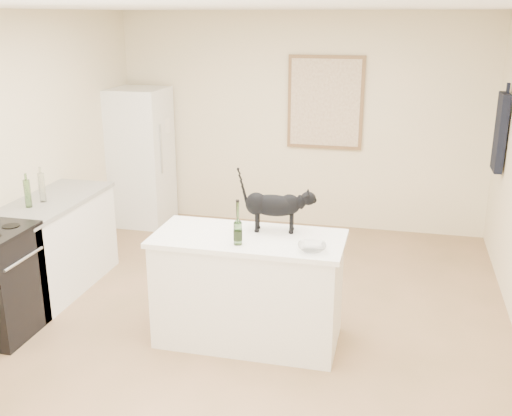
# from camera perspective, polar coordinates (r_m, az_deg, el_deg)

# --- Properties ---
(floor) EXTENTS (5.50, 5.50, 0.00)m
(floor) POSITION_cam_1_polar(r_m,az_deg,el_deg) (5.30, -1.22, -11.00)
(floor) COLOR #A47857
(floor) RESTS_ON ground
(ceiling) EXTENTS (5.50, 5.50, 0.00)m
(ceiling) POSITION_cam_1_polar(r_m,az_deg,el_deg) (4.64, -1.43, 18.38)
(ceiling) COLOR white
(ceiling) RESTS_ON ground
(wall_back) EXTENTS (4.50, 0.00, 4.50)m
(wall_back) POSITION_cam_1_polar(r_m,az_deg,el_deg) (7.44, 4.20, 8.07)
(wall_back) COLOR beige
(wall_back) RESTS_ON ground
(wall_front) EXTENTS (4.50, 0.00, 4.50)m
(wall_front) POSITION_cam_1_polar(r_m,az_deg,el_deg) (2.46, -18.59, -13.92)
(wall_front) COLOR beige
(wall_front) RESTS_ON ground
(island_base) EXTENTS (1.44, 0.67, 0.86)m
(island_base) POSITION_cam_1_polar(r_m,az_deg,el_deg) (4.91, -0.71, -7.82)
(island_base) COLOR white
(island_base) RESTS_ON floor
(island_top) EXTENTS (1.50, 0.70, 0.04)m
(island_top) POSITION_cam_1_polar(r_m,az_deg,el_deg) (4.73, -0.73, -2.90)
(island_top) COLOR white
(island_top) RESTS_ON island_base
(left_cabinets) EXTENTS (0.60, 1.40, 0.86)m
(left_cabinets) POSITION_cam_1_polar(r_m,az_deg,el_deg) (6.11, -18.49, -3.48)
(left_cabinets) COLOR white
(left_cabinets) RESTS_ON floor
(left_countertop) EXTENTS (0.62, 1.44, 0.04)m
(left_countertop) POSITION_cam_1_polar(r_m,az_deg,el_deg) (5.97, -18.91, 0.55)
(left_countertop) COLOR gray
(left_countertop) RESTS_ON left_cabinets
(fridge) EXTENTS (0.68, 0.68, 1.70)m
(fridge) POSITION_cam_1_polar(r_m,az_deg,el_deg) (7.72, -10.87, 4.74)
(fridge) COLOR white
(fridge) RESTS_ON floor
(artwork_frame) EXTENTS (0.90, 0.03, 1.10)m
(artwork_frame) POSITION_cam_1_polar(r_m,az_deg,el_deg) (7.33, 6.55, 9.83)
(artwork_frame) COLOR brown
(artwork_frame) RESTS_ON wall_back
(artwork_canvas) EXTENTS (0.82, 0.00, 1.02)m
(artwork_canvas) POSITION_cam_1_polar(r_m,az_deg,el_deg) (7.31, 6.53, 9.81)
(artwork_canvas) COLOR beige
(artwork_canvas) RESTS_ON wall_back
(hanging_garment) EXTENTS (0.08, 0.34, 0.80)m
(hanging_garment) POSITION_cam_1_polar(r_m,az_deg,el_deg) (6.71, 22.05, 6.62)
(hanging_garment) COLOR black
(hanging_garment) RESTS_ON wall_right
(black_cat) EXTENTS (0.56, 0.23, 0.38)m
(black_cat) POSITION_cam_1_polar(r_m,az_deg,el_deg) (4.78, 1.65, -0.01)
(black_cat) COLOR black
(black_cat) RESTS_ON island_top
(wine_bottle) EXTENTS (0.08, 0.08, 0.31)m
(wine_bottle) POSITION_cam_1_polar(r_m,az_deg,el_deg) (4.51, -1.73, -1.64)
(wine_bottle) COLOR #275020
(wine_bottle) RESTS_ON island_top
(glass_bowl) EXTENTS (0.24, 0.24, 0.05)m
(glass_bowl) POSITION_cam_1_polar(r_m,az_deg,el_deg) (4.45, 5.30, -3.74)
(glass_bowl) COLOR silver
(glass_bowl) RESTS_ON island_top
(fridge_paper) EXTENTS (0.05, 0.14, 0.19)m
(fridge_paper) POSITION_cam_1_polar(r_m,az_deg,el_deg) (7.56, -8.46, 7.64)
(fridge_paper) COLOR silver
(fridge_paper) RESTS_ON fridge
(counter_bottle_cluster) EXTENTS (0.09, 0.24, 0.27)m
(counter_bottle_cluster) POSITION_cam_1_polar(r_m,az_deg,el_deg) (5.83, -20.10, 1.56)
(counter_bottle_cluster) COLOR #295E20
(counter_bottle_cluster) RESTS_ON left_countertop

